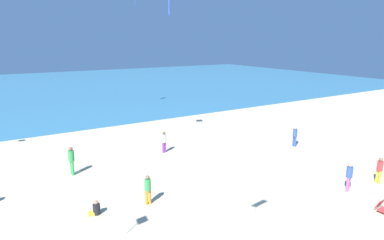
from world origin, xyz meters
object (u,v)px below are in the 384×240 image
at_px(person_1, 380,169).
at_px(person_7, 295,135).
at_px(beach_chair_near_camera, 382,207).
at_px(person_5, 96,209).
at_px(person_2, 148,188).
at_px(person_3, 164,141).
at_px(person_0, 349,175).
at_px(person_6, 71,159).

height_order(person_1, person_7, person_7).
bearing_deg(beach_chair_near_camera, person_1, 119.26).
bearing_deg(person_1, person_5, -16.51).
xyz_separation_m(person_2, person_7, (13.25, 2.51, 0.03)).
relative_size(person_1, person_7, 0.96).
bearing_deg(beach_chair_near_camera, person_3, -161.63).
xyz_separation_m(person_2, person_3, (4.11, 6.44, 0.01)).
bearing_deg(person_5, beach_chair_near_camera, 164.30).
xyz_separation_m(person_1, person_7, (1.09, 7.05, 0.04)).
bearing_deg(person_0, person_2, -128.62).
distance_m(person_3, person_7, 9.95).
bearing_deg(person_1, person_6, -33.14).
bearing_deg(person_3, person_5, -54.98).
distance_m(person_1, person_5, 15.46).
xyz_separation_m(person_2, person_5, (-2.48, 0.37, -0.62)).
height_order(person_6, person_7, person_6).
distance_m(person_5, person_7, 15.89).
bearing_deg(person_0, person_3, -167.18).
height_order(person_0, person_3, person_0).
xyz_separation_m(beach_chair_near_camera, person_3, (-5.00, 12.89, 0.63)).
bearing_deg(person_5, person_6, -75.88).
distance_m(beach_chair_near_camera, person_3, 13.84).
relative_size(person_0, person_1, 1.05).
relative_size(beach_chair_near_camera, person_0, 0.39).
distance_m(person_1, person_7, 7.13).
bearing_deg(beach_chair_near_camera, person_2, -128.15).
height_order(person_1, person_2, person_2).
height_order(person_3, person_7, person_7).
bearing_deg(person_7, person_3, -19.59).
bearing_deg(person_7, person_6, -7.95).
xyz_separation_m(person_0, person_5, (-12.25, 4.63, -0.66)).
bearing_deg(person_5, person_7, -157.46).
bearing_deg(person_2, person_1, -100.42).
distance_m(person_1, person_2, 12.98).
xyz_separation_m(person_0, person_1, (2.40, -0.28, -0.05)).
bearing_deg(person_0, person_5, -125.75).
bearing_deg(person_1, person_0, -4.66).
height_order(person_2, person_5, person_2).
distance_m(beach_chair_near_camera, person_0, 2.38).
distance_m(person_6, person_7, 16.00).
height_order(person_3, person_6, person_6).
bearing_deg(person_7, beach_chair_near_camera, 68.90).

